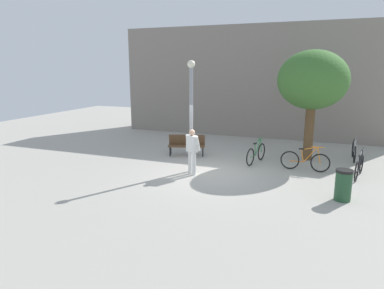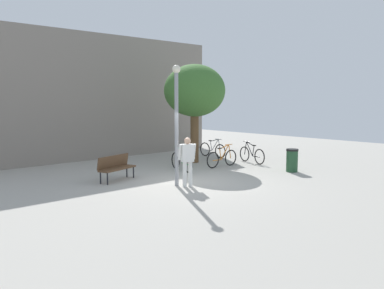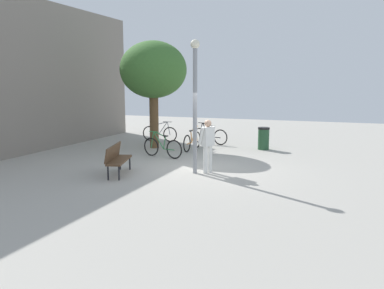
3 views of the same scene
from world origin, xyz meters
The scene contains 11 objects.
ground_plane centered at (0.00, 0.00, 0.00)m, with size 36.00×36.00×0.00m, color #A8A399.
building_facade centered at (0.00, 8.23, 3.05)m, with size 15.17×2.00×6.11m, color gray.
lamppost centered at (-0.67, -0.04, 2.40)m, with size 0.28×0.28×4.08m.
person_by_lamppost centered at (-0.50, -0.40, 0.97)m, with size 0.63×0.46×1.67m.
park_bench centered at (-1.73, 2.13, 0.55)m, with size 1.67×0.92×0.92m.
plaza_tree centered at (3.32, 3.33, 3.30)m, with size 2.82×2.82×4.54m.
bicycle_silver centered at (5.15, 3.94, 0.38)m, with size 0.08×1.81×0.97m.
bicycle_orange centered at (3.32, 1.57, 0.38)m, with size 1.81×0.10×0.97m.
bicycle_green centered at (1.38, 2.04, 0.38)m, with size 0.46×1.77×0.97m.
bicycle_black centered at (5.15, 1.41, 0.38)m, with size 0.44×1.78×0.97m.
trash_bin centered at (4.53, -1.19, 0.47)m, with size 0.49×0.49×0.94m.
Camera 3 is at (-12.20, -4.34, 2.82)m, focal length 37.63 mm.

